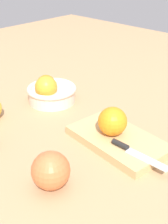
# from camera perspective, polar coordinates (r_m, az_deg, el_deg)

# --- Properties ---
(ground_plane) EXTENTS (2.40, 2.40, 0.00)m
(ground_plane) POSITION_cam_1_polar(r_m,az_deg,el_deg) (0.83, -3.56, -5.21)
(ground_plane) COLOR tan
(bowl) EXTENTS (0.16, 0.16, 0.10)m
(bowl) POSITION_cam_1_polar(r_m,az_deg,el_deg) (1.01, -6.22, 3.82)
(bowl) COLOR beige
(bowl) RESTS_ON ground_plane
(cutting_board) EXTENTS (0.27, 0.18, 0.02)m
(cutting_board) POSITION_cam_1_polar(r_m,az_deg,el_deg) (0.81, 6.20, -5.09)
(cutting_board) COLOR tan
(cutting_board) RESTS_ON ground_plane
(orange_on_board) EXTENTS (0.08, 0.08, 0.08)m
(orange_on_board) POSITION_cam_1_polar(r_m,az_deg,el_deg) (0.80, 5.26, -1.72)
(orange_on_board) COLOR orange
(orange_on_board) RESTS_ON cutting_board
(knife) EXTENTS (0.16, 0.02, 0.01)m
(knife) POSITION_cam_1_polar(r_m,az_deg,el_deg) (0.75, 8.68, -7.01)
(knife) COLOR silver
(knife) RESTS_ON cutting_board
(apple_front_right) EXTENTS (0.08, 0.08, 0.08)m
(apple_front_right) POSITION_cam_1_polar(r_m,az_deg,el_deg) (0.66, -6.12, -10.60)
(apple_front_right) COLOR #CC6638
(apple_front_right) RESTS_ON ground_plane
(citrus_peel) EXTENTS (0.06, 0.06, 0.01)m
(citrus_peel) POSITION_cam_1_polar(r_m,az_deg,el_deg) (0.75, -6.30, -8.74)
(citrus_peel) COLOR orange
(citrus_peel) RESTS_ON ground_plane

